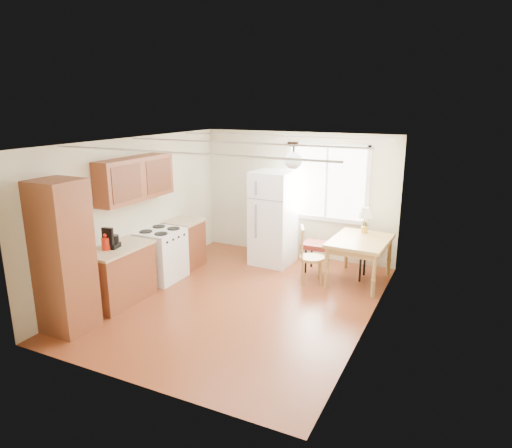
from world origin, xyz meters
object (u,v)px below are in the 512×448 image
Objects in this scene: dining_table at (360,245)px; refrigerator at (273,218)px; chair at (307,251)px; bench at (335,248)px.

refrigerator is at bearing 174.48° from dining_table.
dining_table is 1.30× the size of chair.
refrigerator is 1.82× the size of chair.
bench is at bearing 36.74° from chair.
refrigerator is 1.49× the size of bench.
refrigerator is 1.20m from chair.
bench is 0.70m from chair.
chair is (0.93, -0.68, -0.34)m from refrigerator.
chair is at bearing -149.59° from dining_table.
bench is at bearing -1.43° from refrigerator.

